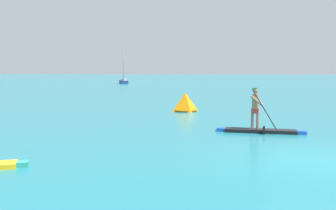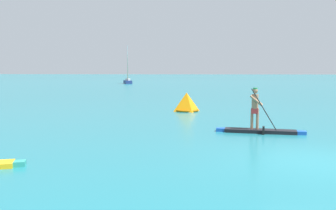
# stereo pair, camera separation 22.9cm
# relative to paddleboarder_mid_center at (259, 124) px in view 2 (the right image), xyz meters

# --- Properties ---
(ground) EXTENTS (440.00, 440.00, 0.00)m
(ground) POSITION_rel_paddleboarder_mid_center_xyz_m (1.02, -4.69, -0.34)
(ground) COLOR #1E727F
(paddleboarder_mid_center) EXTENTS (3.48, 0.98, 1.79)m
(paddleboarder_mid_center) POSITION_rel_paddleboarder_mid_center_xyz_m (0.00, 0.00, 0.00)
(paddleboarder_mid_center) COLOR black
(paddleboarder_mid_center) RESTS_ON ground
(race_marker_buoy) EXTENTS (1.64, 1.64, 1.13)m
(race_marker_buoy) POSITION_rel_paddleboarder_mid_center_xyz_m (-3.45, 7.51, 0.16)
(race_marker_buoy) COLOR orange
(race_marker_buoy) RESTS_ON ground
(sailboat_left_horizon) EXTENTS (2.58, 4.48, 6.99)m
(sailboat_left_horizon) POSITION_rel_paddleboarder_mid_center_xyz_m (-17.96, 53.69, 0.64)
(sailboat_left_horizon) COLOR navy
(sailboat_left_horizon) RESTS_ON ground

